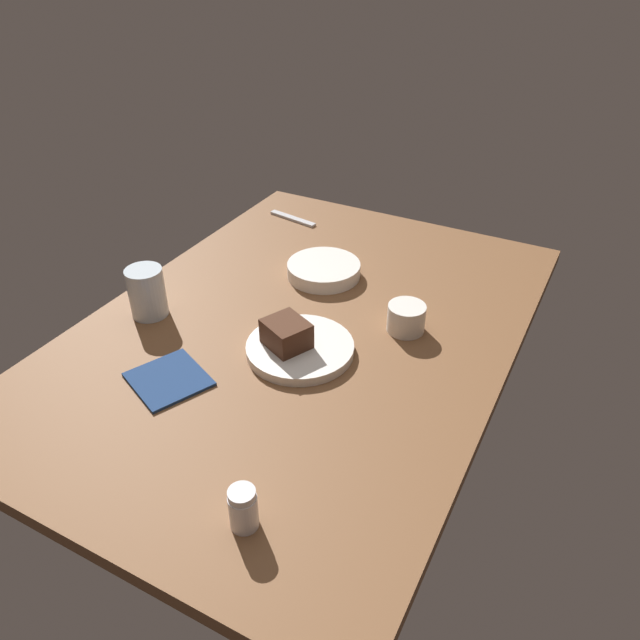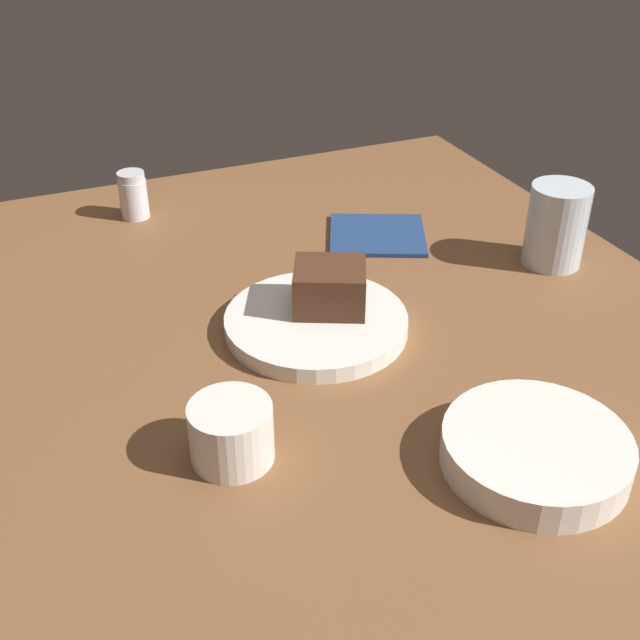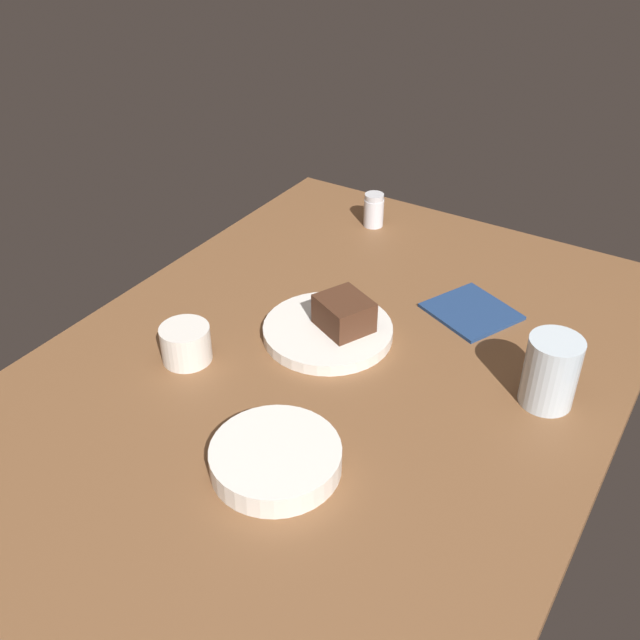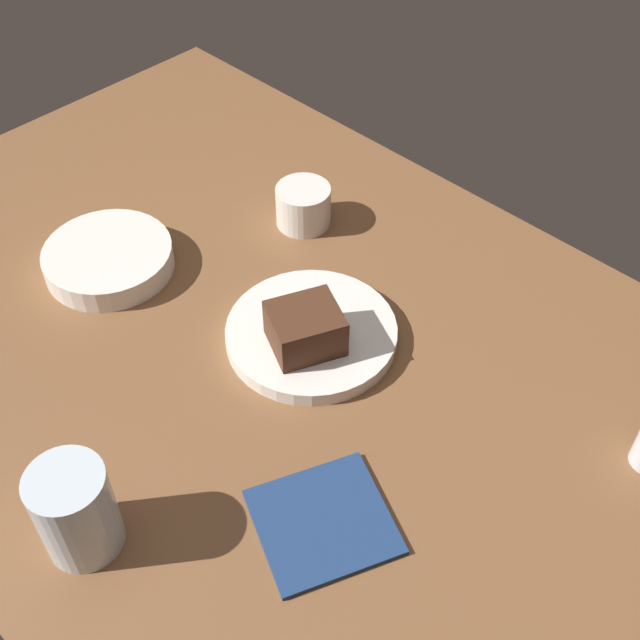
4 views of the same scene
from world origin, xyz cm
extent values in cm
cube|color=brown|center=(0.00, 0.00, 1.50)|extent=(120.00, 84.00, 3.00)
cylinder|color=white|center=(-7.82, -4.30, 3.97)|extent=(21.14, 21.14, 1.94)
cube|color=#472819|center=(-9.09, -2.06, 7.56)|extent=(10.07, 10.49, 5.24)
cylinder|color=silver|center=(-10.88, 30.80, 8.41)|extent=(7.73, 7.73, 10.81)
cylinder|color=white|center=(20.74, 5.38, 4.65)|extent=(17.18, 17.18, 3.30)
cylinder|color=silver|center=(9.02, -19.71, 5.92)|extent=(7.77, 7.77, 5.85)
cube|color=navy|center=(-26.64, 12.95, 3.30)|extent=(16.97, 17.30, 0.60)
camera|label=1|loc=(-90.45, -52.29, 75.83)|focal=34.32mm
camera|label=2|loc=(63.11, -33.83, 53.38)|focal=44.55mm
camera|label=3|loc=(74.66, 46.03, 72.60)|focal=40.88mm
camera|label=4|loc=(-55.86, 43.34, 76.88)|focal=45.42mm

